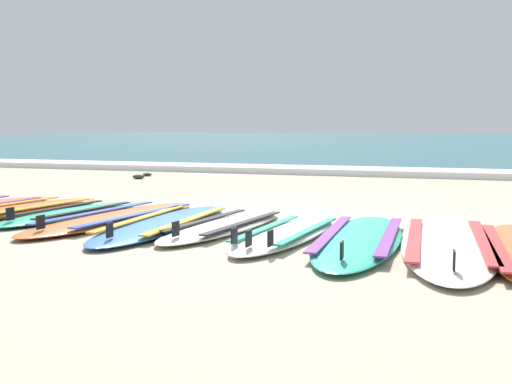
# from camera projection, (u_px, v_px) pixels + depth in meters

# --- Properties ---
(ground_plane) EXTENTS (80.00, 80.00, 0.00)m
(ground_plane) POSITION_uv_depth(u_px,v_px,m) (291.00, 225.00, 5.69)
(ground_plane) COLOR #B7AD93
(sea) EXTENTS (80.00, 60.00, 0.10)m
(sea) POSITION_uv_depth(u_px,v_px,m) (454.00, 140.00, 39.17)
(sea) COLOR #23667A
(sea) RESTS_ON ground
(wave_foam_strip) EXTENTS (80.00, 1.17, 0.11)m
(wave_foam_strip) POSITION_uv_depth(u_px,v_px,m) (388.00, 172.00, 11.56)
(wave_foam_strip) COLOR white
(wave_foam_strip) RESTS_ON ground
(surfboard_1) EXTENTS (0.79, 2.41, 0.18)m
(surfboard_1) POSITION_uv_depth(u_px,v_px,m) (15.00, 210.00, 6.39)
(surfboard_1) COLOR orange
(surfboard_1) RESTS_ON ground
(surfboard_2) EXTENTS (0.65, 1.99, 0.18)m
(surfboard_2) POSITION_uv_depth(u_px,v_px,m) (70.00, 213.00, 6.19)
(surfboard_2) COLOR #2DB793
(surfboard_2) RESTS_ON ground
(surfboard_3) EXTENTS (0.84, 2.51, 0.18)m
(surfboard_3) POSITION_uv_depth(u_px,v_px,m) (116.00, 218.00, 5.89)
(surfboard_3) COLOR orange
(surfboard_3) RESTS_ON ground
(surfboard_4) EXTENTS (0.72, 2.45, 0.18)m
(surfboard_4) POSITION_uv_depth(u_px,v_px,m) (165.00, 223.00, 5.55)
(surfboard_4) COLOR #3875CC
(surfboard_4) RESTS_ON ground
(surfboard_5) EXTENTS (0.68, 2.04, 0.18)m
(surfboard_5) POSITION_uv_depth(u_px,v_px,m) (225.00, 226.00, 5.41)
(surfboard_5) COLOR silver
(surfboard_5) RESTS_ON ground
(surfboard_6) EXTENTS (0.59, 1.96, 0.18)m
(surfboard_6) POSITION_uv_depth(u_px,v_px,m) (287.00, 234.00, 4.99)
(surfboard_6) COLOR white
(surfboard_6) RESTS_ON ground
(surfboard_7) EXTENTS (0.75, 2.44, 0.18)m
(surfboard_7) POSITION_uv_depth(u_px,v_px,m) (360.00, 239.00, 4.78)
(surfboard_7) COLOR #2DB793
(surfboard_7) RESTS_ON ground
(surfboard_8) EXTENTS (0.85, 2.64, 0.18)m
(surfboard_8) POSITION_uv_depth(u_px,v_px,m) (448.00, 244.00, 4.57)
(surfboard_8) COLOR white
(surfboard_8) RESTS_ON ground
(seaweed_clump_near_shoreline) EXTENTS (0.21, 0.17, 0.07)m
(seaweed_clump_near_shoreline) POSITION_uv_depth(u_px,v_px,m) (138.00, 177.00, 10.67)
(seaweed_clump_near_shoreline) COLOR #2D381E
(seaweed_clump_near_shoreline) RESTS_ON ground
(seaweed_clump_mid_sand) EXTENTS (0.17, 0.13, 0.06)m
(seaweed_clump_mid_sand) POSITION_uv_depth(u_px,v_px,m) (147.00, 174.00, 11.26)
(seaweed_clump_mid_sand) COLOR #2D381E
(seaweed_clump_mid_sand) RESTS_ON ground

